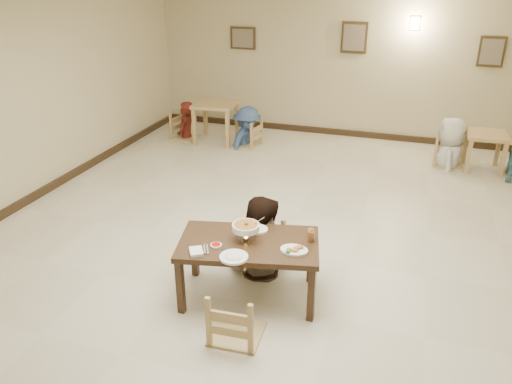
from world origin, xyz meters
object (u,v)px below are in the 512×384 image
(bg_chair_rl, at_px, (452,137))
(bg_diner_b, at_px, (247,107))
(curry_warmer, at_px, (246,227))
(main_table, at_px, (249,248))
(bg_chair_lr, at_px, (247,121))
(bg_chair_ll, at_px, (185,114))
(main_diner, at_px, (259,197))
(drink_glass, at_px, (311,235))
(chair_far, at_px, (258,225))
(bg_table_right, at_px, (486,141))
(bg_diner_a, at_px, (184,102))
(bg_diner_c, at_px, (455,118))
(chair_near, at_px, (236,290))
(bg_table_left, at_px, (216,109))

(bg_chair_rl, distance_m, bg_diner_b, 3.80)
(curry_warmer, xyz_separation_m, bg_chair_rl, (2.18, 4.78, -0.29))
(main_table, height_order, bg_diner_b, bg_diner_b)
(bg_chair_lr, bearing_deg, bg_chair_ll, -78.48)
(main_diner, bearing_deg, bg_diner_b, -70.11)
(drink_glass, bearing_deg, curry_warmer, -163.70)
(chair_far, xyz_separation_m, bg_table_right, (2.80, 4.13, 0.01))
(bg_chair_rl, bearing_deg, curry_warmer, 159.99)
(bg_diner_a, distance_m, bg_diner_b, 1.35)
(bg_chair_lr, bearing_deg, bg_chair_rl, 103.46)
(bg_table_right, xyz_separation_m, bg_diner_c, (-0.55, 0.04, 0.34))
(bg_chair_lr, bearing_deg, main_table, 31.60)
(bg_table_right, bearing_deg, drink_glass, -114.65)
(bg_chair_ll, bearing_deg, bg_chair_rl, -82.02)
(chair_near, height_order, bg_table_right, chair_near)
(bg_table_right, xyz_separation_m, bg_chair_lr, (-4.34, -0.03, -0.04))
(chair_far, relative_size, bg_diner_b, 0.68)
(curry_warmer, bearing_deg, bg_chair_ll, 121.99)
(chair_far, height_order, bg_chair_lr, chair_far)
(bg_table_left, xyz_separation_m, bg_diner_b, (0.67, -0.03, 0.12))
(main_table, height_order, curry_warmer, curry_warmer)
(main_diner, xyz_separation_m, drink_glass, (0.68, -0.37, -0.17))
(bg_chair_rl, relative_size, bg_diner_a, 0.69)
(main_diner, relative_size, bg_diner_c, 1.04)
(curry_warmer, distance_m, bg_chair_lr, 4.99)
(drink_glass, distance_m, bg_diner_a, 5.80)
(chair_far, xyz_separation_m, main_diner, (0.03, -0.05, 0.39))
(bg_diner_b, bearing_deg, bg_diner_c, -78.77)
(main_table, distance_m, bg_table_left, 5.30)
(chair_near, xyz_separation_m, bg_diner_a, (-3.08, 5.39, 0.25))
(main_table, distance_m, chair_near, 0.65)
(main_table, height_order, chair_near, chair_near)
(drink_glass, bearing_deg, main_table, -160.69)
(chair_far, bearing_deg, bg_chair_ll, 144.44)
(chair_far, distance_m, bg_chair_ll, 5.04)
(bg_chair_rl, bearing_deg, chair_far, 156.19)
(chair_near, relative_size, bg_diner_c, 0.59)
(bg_diner_a, bearing_deg, drink_glass, 36.29)
(chair_near, bearing_deg, bg_diner_c, -113.71)
(bg_diner_c, bearing_deg, bg_chair_lr, -88.63)
(bg_table_right, bearing_deg, main_table, -119.50)
(drink_glass, distance_m, bg_chair_rl, 4.85)
(bg_table_right, distance_m, bg_chair_rl, 0.55)
(curry_warmer, bearing_deg, bg_chair_lr, 108.87)
(bg_table_left, height_order, bg_chair_rl, bg_chair_rl)
(main_diner, relative_size, bg_table_left, 2.11)
(main_diner, distance_m, bg_diner_b, 4.45)
(drink_glass, bearing_deg, chair_far, 149.44)
(bg_table_left, xyz_separation_m, bg_diner_c, (4.47, 0.04, 0.21))
(bg_table_right, bearing_deg, chair_far, -124.13)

